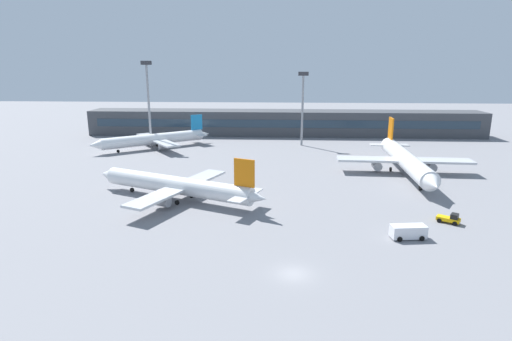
# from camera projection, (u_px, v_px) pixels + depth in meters

# --- Properties ---
(ground_plane) EXTENTS (400.00, 400.00, 0.00)m
(ground_plane) POSITION_uv_depth(u_px,v_px,m) (287.00, 184.00, 90.34)
(ground_plane) COLOR gray
(terminal_building) EXTENTS (143.44, 12.13, 9.00)m
(terminal_building) POSITION_uv_depth(u_px,v_px,m) (284.00, 123.00, 152.51)
(terminal_building) COLOR #3F4247
(terminal_building) RESTS_ON ground_plane
(airplane_near) EXTENTS (36.85, 26.51, 9.63)m
(airplane_near) POSITION_uv_depth(u_px,v_px,m) (175.00, 185.00, 79.26)
(airplane_near) COLOR silver
(airplane_near) RESTS_ON ground_plane
(airplane_mid) EXTENTS (31.92, 45.82, 11.32)m
(airplane_mid) POSITION_uv_depth(u_px,v_px,m) (406.00, 160.00, 97.65)
(airplane_mid) COLOR silver
(airplane_mid) RESTS_ON ground_plane
(airplane_far) EXTENTS (32.54, 26.41, 9.57)m
(airplane_far) POSITION_uv_depth(u_px,v_px,m) (153.00, 139.00, 127.84)
(airplane_far) COLOR white
(airplane_far) RESTS_ON ground_plane
(baggage_tug_yellow) EXTENTS (3.83, 3.24, 1.75)m
(baggage_tug_yellow) POSITION_uv_depth(u_px,v_px,m) (450.00, 219.00, 67.98)
(baggage_tug_yellow) COLOR #F2B20C
(baggage_tug_yellow) RESTS_ON ground_plane
(service_van_white) EXTENTS (5.42, 2.85, 2.08)m
(service_van_white) POSITION_uv_depth(u_px,v_px,m) (408.00, 231.00, 61.90)
(service_van_white) COLOR white
(service_van_white) RESTS_ON ground_plane
(floodlight_tower_west) EXTENTS (3.20, 0.80, 23.28)m
(floodlight_tower_west) POSITION_uv_depth(u_px,v_px,m) (303.00, 103.00, 130.44)
(floodlight_tower_west) COLOR gray
(floodlight_tower_west) RESTS_ON ground_plane
(floodlight_tower_east) EXTENTS (3.20, 0.80, 26.56)m
(floodlight_tower_east) POSITION_uv_depth(u_px,v_px,m) (148.00, 98.00, 127.43)
(floodlight_tower_east) COLOR gray
(floodlight_tower_east) RESTS_ON ground_plane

